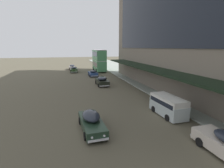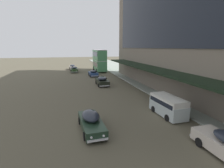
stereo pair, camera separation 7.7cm
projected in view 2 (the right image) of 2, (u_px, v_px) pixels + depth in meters
The scene contains 7 objects.
transit_bus_kerbside_front at pixel (99, 60), 49.94m from camera, with size 2.88×9.64×6.04m.
sedan_trailing_mid at pixel (91, 121), 14.46m from camera, with size 1.94×4.93×1.54m.
sedan_far_back at pixel (72, 67), 53.54m from camera, with size 1.91×4.90×1.53m.
sedan_lead_near at pixel (93, 73), 41.40m from camera, with size 2.01×4.32×1.49m.
sedan_lead_mid at pixel (102, 81), 31.57m from camera, with size 1.96×4.81×1.61m.
sedan_oncoming_rear at pixel (74, 69), 47.96m from camera, with size 2.04×4.62×1.51m.
vw_van at pixel (167, 105), 17.63m from camera, with size 2.06×4.63×1.96m.
Camera 2 is at (-5.22, -4.54, 6.79)m, focal length 28.00 mm.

